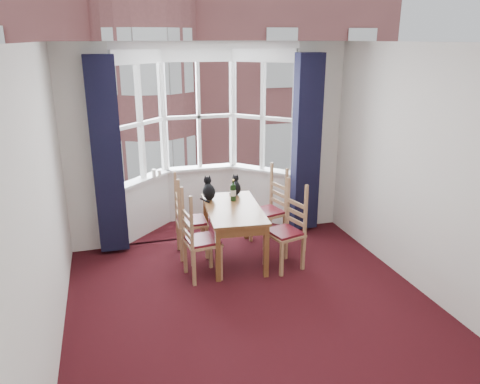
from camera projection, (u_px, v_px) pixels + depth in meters
name	position (u px, v px, depth m)	size (l,w,h in m)	color
floor	(258.00, 314.00, 5.05)	(4.50, 4.50, 0.00)	black
ceiling	(262.00, 42.00, 4.17)	(4.50, 4.50, 0.00)	white
wall_left	(42.00, 211.00, 4.08)	(4.50, 4.50, 0.00)	silver
wall_right	(432.00, 175.00, 5.14)	(4.50, 4.50, 0.00)	silver
wall_near	(390.00, 314.00, 2.56)	(4.00, 4.00, 0.00)	silver
wall_back_pier_left	(89.00, 152.00, 6.22)	(0.70, 0.12, 2.80)	silver
wall_back_pier_right	(316.00, 138.00, 7.10)	(0.70, 0.12, 2.80)	silver
bay_window	(202.00, 137.00, 7.12)	(2.76, 0.94, 2.80)	white
curtain_left	(107.00, 157.00, 6.14)	(0.38, 0.22, 2.60)	black
curtain_right	(306.00, 144.00, 6.89)	(0.38, 0.22, 2.60)	black
dining_table	(233.00, 214.00, 6.16)	(0.82, 1.36, 0.72)	brown
chair_left_near	(195.00, 243.00, 5.68)	(0.45, 0.46, 0.92)	#9F754D
chair_left_far	(185.00, 223.00, 6.30)	(0.42, 0.44, 0.92)	#9F754D
chair_right_near	(290.00, 232.00, 5.99)	(0.50, 0.51, 0.92)	#9F754D
chair_right_far	(273.00, 211.00, 6.71)	(0.50, 0.51, 0.92)	#9F754D
cat_left	(209.00, 191.00, 6.41)	(0.17, 0.25, 0.33)	black
cat_right	(235.00, 187.00, 6.61)	(0.20, 0.24, 0.29)	black
wine_bottle	(233.00, 191.00, 6.35)	(0.08, 0.08, 0.30)	black
candle_tall	(154.00, 173.00, 6.92)	(0.06, 0.06, 0.13)	white
candle_short	(159.00, 173.00, 6.97)	(0.06, 0.06, 0.10)	white
street	(127.00, 158.00, 36.34)	(80.00, 80.00, 0.00)	#333335
tenement_building	(140.00, 73.00, 17.33)	(18.40, 7.80, 15.20)	#904C4A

